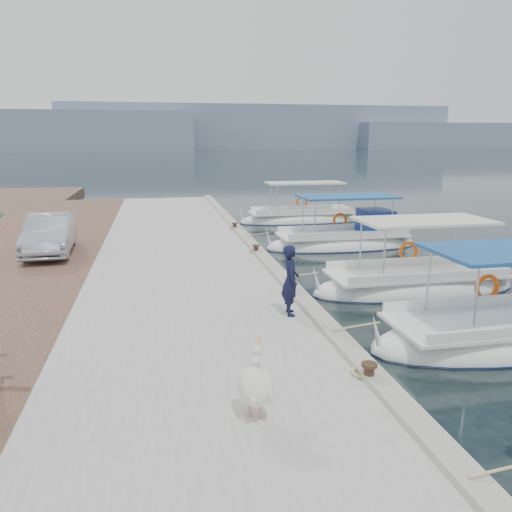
% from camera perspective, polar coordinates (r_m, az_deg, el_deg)
% --- Properties ---
extents(ground, '(400.00, 400.00, 0.00)m').
position_cam_1_polar(ground, '(12.41, 7.55, -8.57)').
color(ground, black).
rests_on(ground, ground).
extents(concrete_quay, '(6.00, 40.00, 0.50)m').
position_cam_1_polar(concrete_quay, '(16.49, -8.05, -2.14)').
color(concrete_quay, '#A3A39D').
rests_on(concrete_quay, ground).
extents(quay_curb, '(0.44, 40.00, 0.12)m').
position_cam_1_polar(quay_curb, '(16.78, 1.43, -0.65)').
color(quay_curb, '#A19C8E').
rests_on(quay_curb, concrete_quay).
extents(cobblestone_strip, '(4.00, 40.00, 0.50)m').
position_cam_1_polar(cobblestone_strip, '(16.99, -25.15, -2.84)').
color(cobblestone_strip, '#50352A').
rests_on(cobblestone_strip, ground).
extents(distant_hills, '(330.00, 60.00, 18.00)m').
position_cam_1_polar(distant_hills, '(215.01, -2.41, 14.07)').
color(distant_hills, gray).
rests_on(distant_hills, ground).
extents(fishing_caique_b, '(6.50, 2.44, 2.83)m').
position_cam_1_polar(fishing_caique_b, '(12.90, 26.39, -8.45)').
color(fishing_caique_b, white).
rests_on(fishing_caique_b, ground).
extents(fishing_caique_c, '(6.61, 2.29, 2.83)m').
position_cam_1_polar(fishing_caique_c, '(16.22, 17.66, -3.37)').
color(fishing_caique_c, white).
rests_on(fishing_caique_c, ground).
extents(fishing_caique_d, '(6.78, 2.32, 2.83)m').
position_cam_1_polar(fishing_caique_d, '(21.99, 10.02, 1.53)').
color(fishing_caique_d, white).
rests_on(fishing_caique_d, ground).
extents(fishing_caique_e, '(7.13, 2.11, 2.83)m').
position_cam_1_polar(fishing_caique_e, '(28.36, 5.20, 4.15)').
color(fishing_caique_e, white).
rests_on(fishing_caique_e, ground).
extents(mooring_bollards, '(0.28, 20.28, 0.33)m').
position_cam_1_polar(mooring_bollards, '(13.44, 4.17, -3.64)').
color(mooring_bollards, black).
rests_on(mooring_bollards, concrete_quay).
extents(pelican, '(0.61, 1.31, 1.01)m').
position_cam_1_polar(pelican, '(7.69, -0.12, -14.42)').
color(pelican, tan).
rests_on(pelican, concrete_quay).
extents(fisherman, '(0.46, 0.65, 1.69)m').
position_cam_1_polar(fisherman, '(11.79, 3.96, -2.77)').
color(fisherman, black).
rests_on(fisherman, concrete_quay).
extents(parked_car, '(1.76, 4.38, 1.42)m').
position_cam_1_polar(parked_car, '(19.66, -22.52, 2.33)').
color(parked_car, '#A2ACBA').
rests_on(parked_car, cobblestone_strip).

